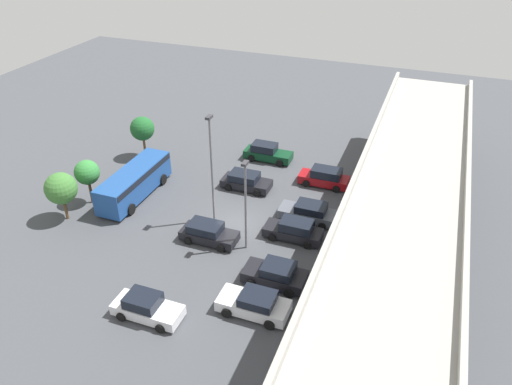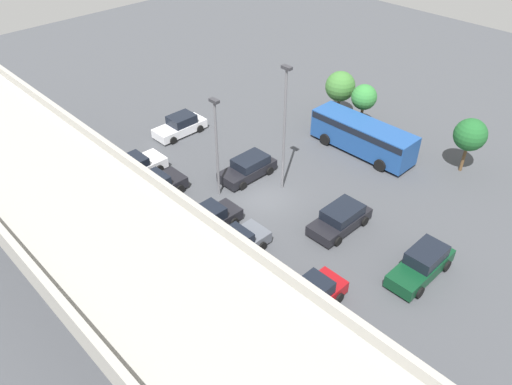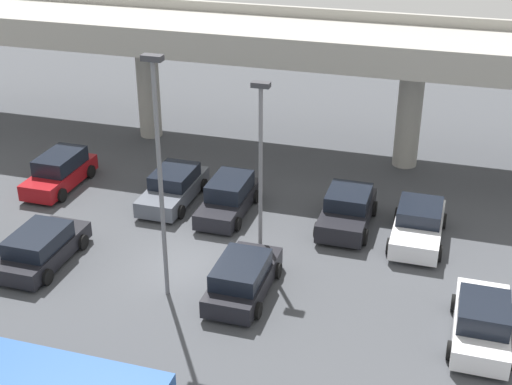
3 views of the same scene
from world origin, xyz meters
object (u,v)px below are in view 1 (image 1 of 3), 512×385
at_px(parked_car_0, 267,153).
at_px(lamp_post_near_aisle, 245,199).
at_px(parked_car_4, 294,230).
at_px(tree_front_centre, 87,173).
at_px(parked_car_7, 254,304).
at_px(parked_car_2, 246,181).
at_px(parked_car_5, 208,233).
at_px(parked_car_6, 276,274).
at_px(shuttle_bus, 134,181).
at_px(parked_car_8, 146,307).
at_px(lamp_post_mid_lot, 211,163).
at_px(parked_car_3, 309,212).
at_px(tree_front_far_right, 61,188).
at_px(parked_car_1, 325,177).
at_px(tree_front_left, 142,129).

relative_size(parked_car_0, lamp_post_near_aisle, 0.65).
xyz_separation_m(parked_car_4, tree_front_centre, (1.16, -17.77, 2.17)).
bearing_deg(lamp_post_near_aisle, parked_car_7, 26.19).
relative_size(parked_car_2, parked_car_5, 1.01).
relative_size(parked_car_2, parked_car_6, 1.03).
relative_size(shuttle_bus, lamp_post_near_aisle, 1.17).
distance_m(parked_car_8, lamp_post_mid_lot, 12.14).
relative_size(parked_car_5, parked_car_7, 0.96).
distance_m(parked_car_6, lamp_post_near_aisle, 5.72).
relative_size(parked_car_3, tree_front_far_right, 1.13).
height_order(parked_car_2, tree_front_far_right, tree_front_far_right).
bearing_deg(parked_car_1, parked_car_7, 89.13).
bearing_deg(shuttle_bus, lamp_post_near_aisle, 73.57).
distance_m(parked_car_2, parked_car_8, 16.87).
height_order(parked_car_0, parked_car_6, parked_car_0).
bearing_deg(parked_car_3, parked_car_4, 82.65).
relative_size(parked_car_7, tree_front_far_right, 1.10).
distance_m(parked_car_0, tree_front_centre, 17.25).
xyz_separation_m(parked_car_0, parked_car_8, (22.70, 0.03, -0.06)).
xyz_separation_m(parked_car_3, parked_car_6, (8.21, -0.05, 0.05)).
relative_size(parked_car_4, tree_front_left, 1.06).
xyz_separation_m(parked_car_1, tree_front_far_right, (12.69, -18.41, 2.05)).
relative_size(parked_car_7, lamp_post_mid_lot, 0.50).
bearing_deg(parked_car_8, parked_car_4, 60.53).
height_order(parked_car_7, tree_front_left, tree_front_left).
height_order(parked_car_0, parked_car_2, parked_car_0).
relative_size(parked_car_1, tree_front_centre, 1.12).
xyz_separation_m(parked_car_5, parked_car_8, (8.53, -0.24, 0.00)).
distance_m(parked_car_7, tree_front_centre, 19.30).
height_order(parked_car_4, tree_front_far_right, tree_front_far_right).
relative_size(parked_car_3, lamp_post_near_aisle, 0.64).
bearing_deg(tree_front_centre, parked_car_5, 82.94).
distance_m(parked_car_0, lamp_post_mid_lot, 12.30).
height_order(tree_front_centre, tree_front_far_right, tree_front_far_right).
bearing_deg(parked_car_2, parked_car_6, -59.26).
height_order(parked_car_8, shuttle_bus, shuttle_bus).
bearing_deg(parked_car_7, lamp_post_mid_lot, -51.71).
height_order(parked_car_0, parked_car_4, parked_car_0).
distance_m(shuttle_bus, lamp_post_mid_lot, 8.89).
bearing_deg(parked_car_2, tree_front_left, 169.45).
distance_m(parked_car_3, parked_car_5, 8.43).
distance_m(parked_car_4, tree_front_centre, 17.94).
xyz_separation_m(parked_car_2, parked_car_5, (8.34, 0.22, 0.01)).
bearing_deg(tree_front_centre, lamp_post_near_aisle, 85.21).
distance_m(parked_car_0, parked_car_7, 20.99).
xyz_separation_m(parked_car_7, lamp_post_mid_lot, (-8.58, -6.77, 4.53)).
distance_m(lamp_post_mid_lot, tree_front_centre, 11.27).
bearing_deg(parked_car_3, parked_car_2, -23.47).
relative_size(parked_car_0, tree_front_centre, 1.18).
bearing_deg(tree_front_centre, parked_car_0, 138.01).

